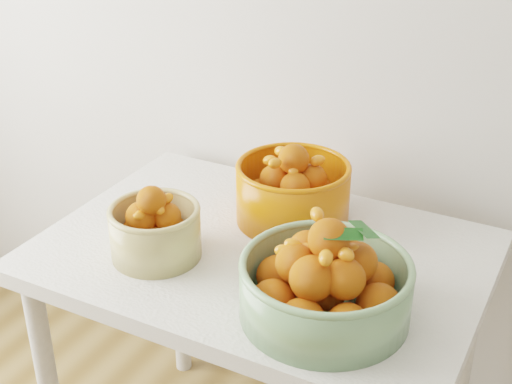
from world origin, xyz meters
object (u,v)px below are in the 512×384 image
at_px(table, 262,283).
at_px(bowl_orange, 293,191).
at_px(bowl_green, 325,284).
at_px(bowl_cream, 155,230).

bearing_deg(table, bowl_orange, 88.78).
bearing_deg(bowl_green, table, 143.59).
bearing_deg(bowl_orange, bowl_cream, -124.67).
height_order(bowl_cream, bowl_orange, bowl_orange).
height_order(bowl_green, bowl_orange, bowl_green).
relative_size(table, bowl_orange, 3.30).
xyz_separation_m(table, bowl_cream, (-0.20, -0.13, 0.16)).
relative_size(table, bowl_cream, 4.84).
xyz_separation_m(bowl_green, bowl_orange, (-0.22, 0.32, 0.00)).
distance_m(table, bowl_green, 0.32).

